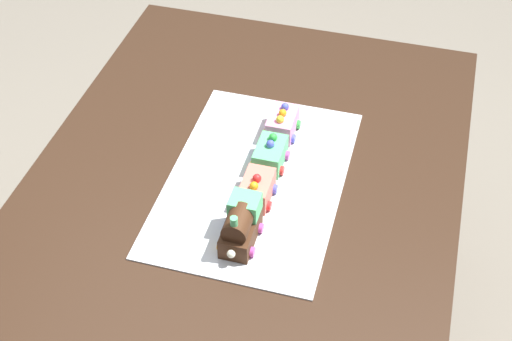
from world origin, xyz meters
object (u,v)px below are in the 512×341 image
object	(u,v)px
dining_table	(240,220)
cake_locomotive	(241,225)
cake_car_gondola_bubblegum	(282,123)
cake_car_caboose_coral	(257,189)
cake_car_tanker_mint_green	(270,154)

from	to	relation	value
dining_table	cake_locomotive	size ratio (longest dim) A/B	10.00
dining_table	cake_car_gondola_bubblegum	size ratio (longest dim) A/B	14.00
dining_table	cake_car_caboose_coral	size ratio (longest dim) A/B	14.00
dining_table	cake_locomotive	xyz separation A→B (m)	(-0.15, -0.05, 0.16)
cake_locomotive	cake_car_tanker_mint_green	bearing A→B (deg)	-0.00
dining_table	cake_locomotive	world-z (taller)	cake_locomotive
cake_car_tanker_mint_green	cake_car_gondola_bubblegum	size ratio (longest dim) A/B	1.00
dining_table	cake_car_gondola_bubblegum	bearing A→B (deg)	-12.40
cake_car_caboose_coral	cake_car_tanker_mint_green	distance (m)	0.12
dining_table	cake_locomotive	distance (m)	0.22
cake_car_caboose_coral	cake_car_tanker_mint_green	bearing A→B (deg)	0.00
cake_car_caboose_coral	cake_car_tanker_mint_green	size ratio (longest dim) A/B	1.00
dining_table	cake_car_tanker_mint_green	xyz separation A→B (m)	(0.10, -0.05, 0.14)
cake_car_tanker_mint_green	cake_locomotive	bearing A→B (deg)	180.00
cake_car_caboose_coral	cake_car_tanker_mint_green	xyz separation A→B (m)	(0.12, 0.00, 0.00)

